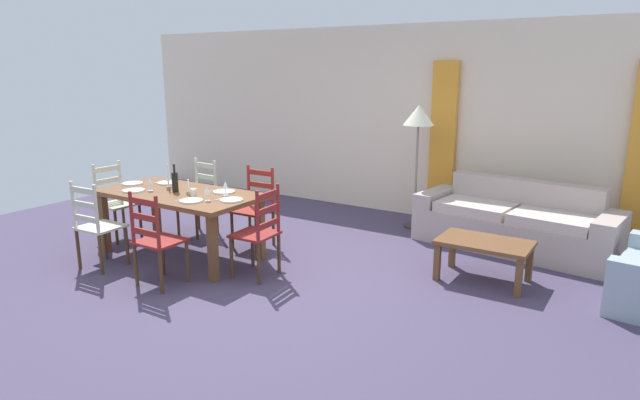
% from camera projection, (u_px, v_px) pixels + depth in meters
% --- Properties ---
extents(ground_plane, '(9.60, 9.60, 0.02)m').
position_uv_depth(ground_plane, '(259.00, 281.00, 5.52)').
color(ground_plane, '#453B56').
extents(wall_far, '(9.60, 0.16, 2.70)m').
position_uv_depth(wall_far, '(398.00, 121.00, 7.90)').
color(wall_far, beige).
rests_on(wall_far, ground_plane).
extents(curtain_panel_left, '(0.35, 0.08, 2.20)m').
position_uv_depth(curtain_panel_left, '(443.00, 143.00, 7.46)').
color(curtain_panel_left, orange).
rests_on(curtain_panel_left, ground_plane).
extents(dining_table, '(1.90, 0.96, 0.75)m').
position_uv_depth(dining_table, '(179.00, 199.00, 6.10)').
color(dining_table, brown).
rests_on(dining_table, ground_plane).
extents(dining_chair_near_left, '(0.44, 0.42, 0.96)m').
position_uv_depth(dining_chair_near_left, '(96.00, 225.00, 5.75)').
color(dining_chair_near_left, beige).
rests_on(dining_chair_near_left, ground_plane).
extents(dining_chair_near_right, '(0.42, 0.40, 0.96)m').
position_uv_depth(dining_chair_near_right, '(156.00, 240.00, 5.27)').
color(dining_chair_near_right, maroon).
rests_on(dining_chair_near_right, ground_plane).
extents(dining_chair_far_left, '(0.45, 0.43, 0.96)m').
position_uv_depth(dining_chair_far_left, '(200.00, 197.00, 6.99)').
color(dining_chair_far_left, beige).
rests_on(dining_chair_far_left, ground_plane).
extents(dining_chair_far_right, '(0.43, 0.41, 0.96)m').
position_uv_depth(dining_chair_far_right, '(255.00, 207.00, 6.50)').
color(dining_chair_far_right, maroon).
rests_on(dining_chair_far_right, ground_plane).
extents(dining_chair_head_west, '(0.41, 0.43, 0.96)m').
position_uv_depth(dining_chair_head_west, '(115.00, 201.00, 6.78)').
color(dining_chair_head_west, beige).
rests_on(dining_chair_head_west, ground_plane).
extents(dining_chair_head_east, '(0.42, 0.44, 0.96)m').
position_uv_depth(dining_chair_head_east, '(259.00, 232.00, 5.51)').
color(dining_chair_head_east, maroon).
rests_on(dining_chair_head_east, ground_plane).
extents(dinner_plate_near_left, '(0.24, 0.24, 0.02)m').
position_uv_depth(dinner_plate_near_left, '(134.00, 191.00, 6.10)').
color(dinner_plate_near_left, white).
rests_on(dinner_plate_near_left, dining_table).
extents(fork_near_left, '(0.03, 0.17, 0.01)m').
position_uv_depth(fork_near_left, '(125.00, 190.00, 6.18)').
color(fork_near_left, silver).
rests_on(fork_near_left, dining_table).
extents(dinner_plate_near_right, '(0.24, 0.24, 0.02)m').
position_uv_depth(dinner_plate_near_right, '(191.00, 201.00, 5.64)').
color(dinner_plate_near_right, white).
rests_on(dinner_plate_near_right, dining_table).
extents(fork_near_right, '(0.02, 0.17, 0.01)m').
position_uv_depth(fork_near_right, '(181.00, 200.00, 5.72)').
color(fork_near_right, silver).
rests_on(fork_near_right, dining_table).
extents(dinner_plate_far_left, '(0.24, 0.24, 0.02)m').
position_uv_depth(dinner_plate_far_left, '(168.00, 183.00, 6.51)').
color(dinner_plate_far_left, white).
rests_on(dinner_plate_far_left, dining_table).
extents(fork_far_left, '(0.02, 0.17, 0.01)m').
position_uv_depth(fork_far_left, '(159.00, 182.00, 6.59)').
color(fork_far_left, silver).
rests_on(fork_far_left, dining_table).
extents(dinner_plate_far_right, '(0.24, 0.24, 0.02)m').
position_uv_depth(dinner_plate_far_right, '(224.00, 192.00, 6.05)').
color(dinner_plate_far_right, white).
rests_on(dinner_plate_far_right, dining_table).
extents(fork_far_right, '(0.03, 0.17, 0.01)m').
position_uv_depth(fork_far_right, '(214.00, 191.00, 6.13)').
color(fork_far_right, silver).
rests_on(fork_far_right, dining_table).
extents(dinner_plate_head_west, '(0.24, 0.24, 0.02)m').
position_uv_depth(dinner_plate_head_west, '(133.00, 183.00, 6.48)').
color(dinner_plate_head_west, white).
rests_on(dinner_plate_head_west, dining_table).
extents(fork_head_west, '(0.03, 0.17, 0.01)m').
position_uv_depth(fork_head_west, '(124.00, 183.00, 6.56)').
color(fork_head_west, silver).
rests_on(fork_head_west, dining_table).
extents(dinner_plate_head_east, '(0.24, 0.24, 0.02)m').
position_uv_depth(dinner_plate_head_east, '(231.00, 200.00, 5.67)').
color(dinner_plate_head_east, white).
rests_on(dinner_plate_head_east, dining_table).
extents(fork_head_east, '(0.02, 0.17, 0.01)m').
position_uv_depth(fork_head_east, '(221.00, 199.00, 5.75)').
color(fork_head_east, silver).
rests_on(fork_head_east, dining_table).
extents(wine_bottle, '(0.07, 0.07, 0.32)m').
position_uv_depth(wine_bottle, '(175.00, 182.00, 6.05)').
color(wine_bottle, black).
rests_on(wine_bottle, dining_table).
extents(wine_glass_near_left, '(0.06, 0.06, 0.16)m').
position_uv_depth(wine_glass_near_left, '(150.00, 181.00, 6.10)').
color(wine_glass_near_left, white).
rests_on(wine_glass_near_left, dining_table).
extents(wine_glass_near_right, '(0.06, 0.06, 0.16)m').
position_uv_depth(wine_glass_near_right, '(207.00, 191.00, 5.64)').
color(wine_glass_near_right, white).
rests_on(wine_glass_near_right, dining_table).
extents(wine_glass_far_left, '(0.06, 0.06, 0.16)m').
position_uv_depth(wine_glass_far_left, '(168.00, 177.00, 6.32)').
color(wine_glass_far_left, white).
rests_on(wine_glass_far_left, dining_table).
extents(wine_glass_far_right, '(0.06, 0.06, 0.16)m').
position_uv_depth(wine_glass_far_right, '(225.00, 186.00, 5.87)').
color(wine_glass_far_right, white).
rests_on(wine_glass_far_right, dining_table).
extents(coffee_cup_primary, '(0.07, 0.07, 0.09)m').
position_uv_depth(coffee_cup_primary, '(194.00, 193.00, 5.83)').
color(coffee_cup_primary, beige).
rests_on(coffee_cup_primary, dining_table).
extents(candle_tall, '(0.05, 0.05, 0.30)m').
position_uv_depth(candle_tall, '(168.00, 182.00, 6.17)').
color(candle_tall, '#998C66').
rests_on(candle_tall, dining_table).
extents(candle_short, '(0.05, 0.05, 0.17)m').
position_uv_depth(candle_short, '(189.00, 191.00, 5.93)').
color(candle_short, '#998C66').
rests_on(candle_short, dining_table).
extents(couch, '(2.36, 1.07, 0.80)m').
position_uv_depth(couch, '(516.00, 225.00, 6.44)').
color(couch, '#B19F96').
rests_on(couch, ground_plane).
extents(coffee_table, '(0.90, 0.56, 0.42)m').
position_uv_depth(coffee_table, '(484.00, 247.00, 5.44)').
color(coffee_table, brown).
rests_on(coffee_table, ground_plane).
extents(standing_lamp, '(0.40, 0.40, 1.64)m').
position_uv_depth(standing_lamp, '(418.00, 123.00, 7.03)').
color(standing_lamp, '#332D28').
rests_on(standing_lamp, ground_plane).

